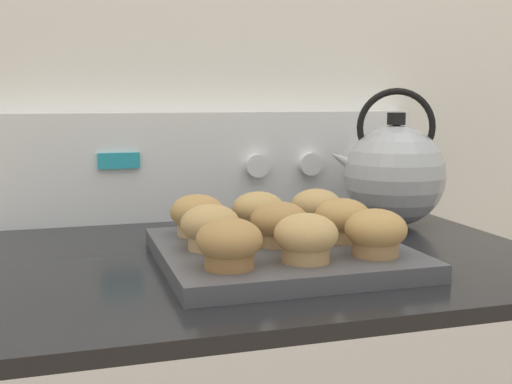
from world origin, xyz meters
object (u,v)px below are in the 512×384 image
muffin_r1_c2 (342,220)px  muffin_r0_c1 (306,238)px  muffin_r1_c1 (279,224)px  muffin_r2_c0 (197,215)px  muffin_r0_c0 (229,243)px  tea_kettle (394,173)px  muffin_r0_c2 (376,233)px  muffin_r2_c2 (316,208)px  muffin_r1_c0 (210,227)px  muffin_r2_c1 (258,212)px  muffin_pan (280,253)px

muffin_r1_c2 → muffin_r0_c1: bearing=-134.3°
muffin_r1_c1 → muffin_r2_c0: 0.13m
muffin_r0_c0 → muffin_r1_c1: size_ratio=1.00×
muffin_r0_c0 → muffin_r1_c2: same height
tea_kettle → muffin_r0_c2: bearing=-122.5°
muffin_r0_c1 → muffin_r2_c2: size_ratio=1.00×
muffin_r0_c1 → muffin_r2_c0: 0.20m
muffin_r1_c2 → tea_kettle: bearing=45.6°
muffin_r1_c0 → tea_kettle: (0.35, 0.17, 0.04)m
muffin_r2_c0 → tea_kettle: tea_kettle is taller
muffin_r1_c0 → muffin_r1_c1: bearing=-3.0°
muffin_r0_c1 → muffin_r2_c2: (0.09, 0.18, 0.00)m
muffin_r2_c1 → muffin_r1_c1: bearing=-89.8°
muffin_r0_c0 → muffin_r2_c2: same height
muffin_r1_c1 → muffin_r2_c0: bearing=134.3°
muffin_r0_c0 → muffin_r1_c1: (0.09, 0.09, 0.00)m
muffin_r0_c2 → muffin_r1_c2: 0.09m
muffin_r0_c1 → tea_kettle: (0.26, 0.26, 0.04)m
muffin_r0_c0 → muffin_r2_c1: bearing=63.8°
muffin_pan → muffin_r2_c0: (-0.09, 0.09, 0.04)m
muffin_r0_c0 → muffin_r0_c1: (0.09, 0.00, 0.00)m
muffin_r1_c0 → muffin_r2_c0: 0.09m
muffin_r0_c1 → muffin_r1_c1: (-0.00, 0.09, 0.00)m
muffin_r2_c1 → muffin_r1_c2: bearing=-45.7°
muffin_r1_c1 → muffin_r2_c2: bearing=46.3°
muffin_r0_c2 → muffin_r1_c1: (-0.09, 0.09, 0.00)m
muffin_r2_c0 → muffin_r2_c2: size_ratio=1.00×
muffin_r0_c0 → muffin_r2_c2: bearing=45.7°
muffin_pan → muffin_r1_c2: (0.09, -0.00, 0.04)m
muffin_r0_c2 → muffin_r0_c0: bearing=-178.5°
muffin_r2_c2 → muffin_r1_c1: bearing=-133.7°
muffin_r1_c1 → muffin_r2_c2: 0.13m
muffin_r1_c2 → muffin_r1_c1: bearing=-179.9°
tea_kettle → muffin_r2_c0: bearing=-166.7°
muffin_r0_c1 → muffin_r2_c1: size_ratio=1.00×
muffin_r1_c2 → tea_kettle: size_ratio=0.33×
muffin_r1_c2 → muffin_r2_c2: 0.09m
muffin_r0_c0 → muffin_r0_c1: 0.09m
muffin_r1_c0 → muffin_r2_c0: (0.00, 0.09, 0.00)m
muffin_r2_c1 → muffin_pan: bearing=-88.8°
muffin_r1_c2 → muffin_r2_c1: size_ratio=1.00×
muffin_r0_c0 → muffin_r0_c2: size_ratio=1.00×
muffin_r0_c0 → muffin_r2_c2: size_ratio=1.00×
muffin_r2_c1 → tea_kettle: (0.26, 0.08, 0.04)m
muffin_r1_c0 → muffin_r1_c2: same height
muffin_r0_c1 → muffin_r2_c0: bearing=117.2°
muffin_pan → muffin_r1_c1: bearing=-129.7°
muffin_r0_c1 → muffin_r0_c2: size_ratio=1.00×
muffin_r0_c2 → muffin_r1_c1: 0.13m
muffin_r1_c1 → muffin_r2_c1: same height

